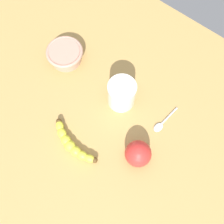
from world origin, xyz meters
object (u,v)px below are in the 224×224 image
ceramic_bowl (65,54)px  apple_fruit (138,154)px  banana (72,144)px  teaspoon (160,126)px  smoothie_glass (122,94)px

ceramic_bowl → apple_fruit: 42.07cm
banana → apple_fruit: bearing=36.9°
apple_fruit → teaspoon: 12.88cm
banana → smoothie_glass: bearing=91.5°
smoothie_glass → apple_fruit: 19.37cm
smoothie_glass → teaspoon: (0.47, -15.27, -4.66)cm
banana → apple_fruit: apple_fruit is taller
banana → ceramic_bowl: 31.48cm
apple_fruit → teaspoon: apple_fruit is taller
banana → smoothie_glass: size_ratio=1.78×
smoothie_glass → teaspoon: smoothie_glass is taller
banana → teaspoon: 28.46cm
banana → apple_fruit: size_ratio=2.32×
smoothie_glass → banana: bearing=173.0°
apple_fruit → banana: bearing=118.4°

